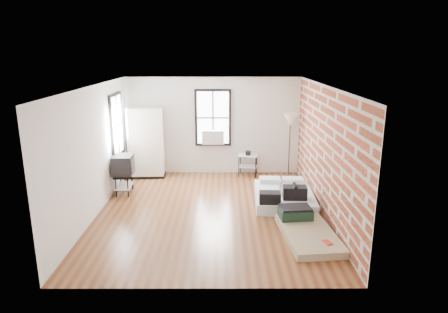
{
  "coord_description": "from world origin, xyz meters",
  "views": [
    {
      "loc": [
        0.3,
        -8.37,
        3.53
      ],
      "look_at": [
        0.31,
        0.3,
        1.21
      ],
      "focal_mm": 32.0,
      "sensor_mm": 36.0,
      "label": 1
    }
  ],
  "objects_px": {
    "mattress_main": "(284,195)",
    "side_table": "(248,159)",
    "mattress_bare": "(305,229)",
    "tv_stand": "(123,166)",
    "wardrobe": "(146,143)",
    "floor_lamp": "(290,122)"
  },
  "relations": [
    {
      "from": "mattress_bare",
      "to": "mattress_main",
      "type": "bearing_deg",
      "value": 89.98
    },
    {
      "from": "mattress_main",
      "to": "wardrobe",
      "type": "relative_size",
      "value": 0.96
    },
    {
      "from": "side_table",
      "to": "mattress_main",
      "type": "bearing_deg",
      "value": -70.78
    },
    {
      "from": "mattress_main",
      "to": "side_table",
      "type": "distance_m",
      "value": 2.26
    },
    {
      "from": "mattress_main",
      "to": "tv_stand",
      "type": "height_order",
      "value": "tv_stand"
    },
    {
      "from": "wardrobe",
      "to": "floor_lamp",
      "type": "height_order",
      "value": "wardrobe"
    },
    {
      "from": "mattress_bare",
      "to": "wardrobe",
      "type": "bearing_deg",
      "value": 129.6
    },
    {
      "from": "wardrobe",
      "to": "floor_lamp",
      "type": "xyz_separation_m",
      "value": [
        4.05,
        -0.15,
        0.61
      ]
    },
    {
      "from": "mattress_main",
      "to": "mattress_bare",
      "type": "xyz_separation_m",
      "value": [
        0.17,
        -1.75,
        -0.05
      ]
    },
    {
      "from": "side_table",
      "to": "floor_lamp",
      "type": "relative_size",
      "value": 0.39
    },
    {
      "from": "side_table",
      "to": "tv_stand",
      "type": "xyz_separation_m",
      "value": [
        -3.22,
        -1.49,
        0.22
      ]
    },
    {
      "from": "mattress_bare",
      "to": "tv_stand",
      "type": "relative_size",
      "value": 1.89
    },
    {
      "from": "wardrobe",
      "to": "tv_stand",
      "type": "relative_size",
      "value": 2.0
    },
    {
      "from": "mattress_bare",
      "to": "tv_stand",
      "type": "xyz_separation_m",
      "value": [
        -4.13,
        2.37,
        0.59
      ]
    },
    {
      "from": "mattress_main",
      "to": "side_table",
      "type": "relative_size",
      "value": 2.64
    },
    {
      "from": "floor_lamp",
      "to": "side_table",
      "type": "bearing_deg",
      "value": 169.3
    },
    {
      "from": "mattress_bare",
      "to": "wardrobe",
      "type": "xyz_separation_m",
      "value": [
        -3.81,
        3.79,
        0.87
      ]
    },
    {
      "from": "mattress_main",
      "to": "mattress_bare",
      "type": "distance_m",
      "value": 1.76
    },
    {
      "from": "floor_lamp",
      "to": "wardrobe",
      "type": "bearing_deg",
      "value": 177.94
    },
    {
      "from": "wardrobe",
      "to": "side_table",
      "type": "relative_size",
      "value": 2.75
    },
    {
      "from": "mattress_main",
      "to": "wardrobe",
      "type": "bearing_deg",
      "value": 153.56
    },
    {
      "from": "side_table",
      "to": "floor_lamp",
      "type": "distance_m",
      "value": 1.6
    }
  ]
}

